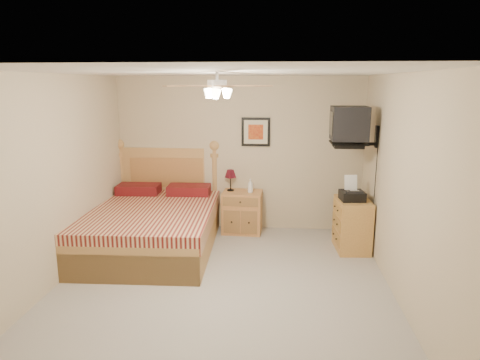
# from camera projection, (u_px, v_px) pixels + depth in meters

# --- Properties ---
(floor) EXTENTS (4.50, 4.50, 0.00)m
(floor) POSITION_uv_depth(u_px,v_px,m) (222.00, 288.00, 5.10)
(floor) COLOR gray
(floor) RESTS_ON ground
(ceiling) EXTENTS (4.00, 4.50, 0.04)m
(ceiling) POSITION_uv_depth(u_px,v_px,m) (220.00, 72.00, 4.54)
(ceiling) COLOR white
(ceiling) RESTS_ON ground
(wall_back) EXTENTS (4.00, 0.04, 2.50)m
(wall_back) POSITION_uv_depth(u_px,v_px,m) (239.00, 154.00, 7.01)
(wall_back) COLOR #BBAA8A
(wall_back) RESTS_ON ground
(wall_front) EXTENTS (4.00, 0.04, 2.50)m
(wall_front) POSITION_uv_depth(u_px,v_px,m) (172.00, 272.00, 2.64)
(wall_front) COLOR #BBAA8A
(wall_front) RESTS_ON ground
(wall_left) EXTENTS (0.04, 4.50, 2.50)m
(wall_left) POSITION_uv_depth(u_px,v_px,m) (51.00, 183.00, 5.00)
(wall_left) COLOR #BBAA8A
(wall_left) RESTS_ON ground
(wall_right) EXTENTS (0.04, 4.50, 2.50)m
(wall_right) POSITION_uv_depth(u_px,v_px,m) (403.00, 190.00, 4.64)
(wall_right) COLOR #BBAA8A
(wall_right) RESTS_ON ground
(bed) EXTENTS (1.83, 2.35, 1.48)m
(bed) POSITION_uv_depth(u_px,v_px,m) (150.00, 201.00, 6.13)
(bed) COLOR tan
(bed) RESTS_ON ground
(nightstand) EXTENTS (0.64, 0.49, 0.68)m
(nightstand) POSITION_uv_depth(u_px,v_px,m) (242.00, 212.00, 6.96)
(nightstand) COLOR #B76D39
(nightstand) RESTS_ON ground
(table_lamp) EXTENTS (0.19, 0.19, 0.35)m
(table_lamp) POSITION_uv_depth(u_px,v_px,m) (230.00, 180.00, 6.93)
(table_lamp) COLOR #520F1B
(table_lamp) RESTS_ON nightstand
(lotion_bottle) EXTENTS (0.11, 0.12, 0.22)m
(lotion_bottle) POSITION_uv_depth(u_px,v_px,m) (250.00, 186.00, 6.81)
(lotion_bottle) COLOR white
(lotion_bottle) RESTS_ON nightstand
(framed_picture) EXTENTS (0.46, 0.04, 0.46)m
(framed_picture) POSITION_uv_depth(u_px,v_px,m) (256.00, 132.00, 6.88)
(framed_picture) COLOR black
(framed_picture) RESTS_ON wall_back
(dresser) EXTENTS (0.49, 0.67, 0.76)m
(dresser) POSITION_uv_depth(u_px,v_px,m) (352.00, 225.00, 6.21)
(dresser) COLOR #9D6A34
(dresser) RESTS_ON ground
(fax_machine) EXTENTS (0.36, 0.38, 0.35)m
(fax_machine) POSITION_uv_depth(u_px,v_px,m) (353.00, 188.00, 6.05)
(fax_machine) COLOR black
(fax_machine) RESTS_ON dresser
(magazine_lower) EXTENTS (0.22, 0.27, 0.02)m
(magazine_lower) POSITION_uv_depth(u_px,v_px,m) (351.00, 195.00, 6.36)
(magazine_lower) COLOR #AA9D8B
(magazine_lower) RESTS_ON dresser
(magazine_upper) EXTENTS (0.27, 0.33, 0.02)m
(magazine_upper) POSITION_uv_depth(u_px,v_px,m) (351.00, 193.00, 6.36)
(magazine_upper) COLOR #9B9070
(magazine_upper) RESTS_ON magazine_lower
(wall_tv) EXTENTS (0.56, 0.46, 0.58)m
(wall_tv) POSITION_uv_depth(u_px,v_px,m) (360.00, 126.00, 5.84)
(wall_tv) COLOR black
(wall_tv) RESTS_ON wall_right
(ceiling_fan) EXTENTS (1.14, 1.14, 0.28)m
(ceiling_fan) POSITION_uv_depth(u_px,v_px,m) (217.00, 86.00, 4.38)
(ceiling_fan) COLOR white
(ceiling_fan) RESTS_ON ceiling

